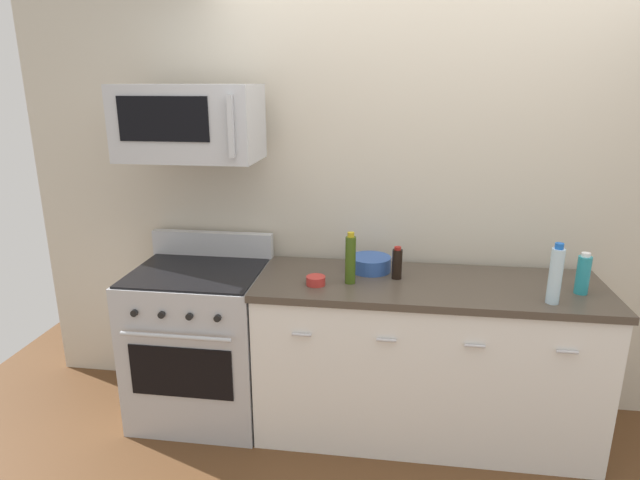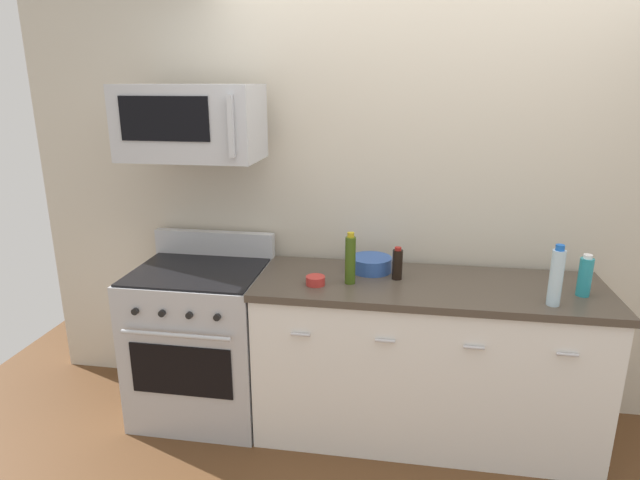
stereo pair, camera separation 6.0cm
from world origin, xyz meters
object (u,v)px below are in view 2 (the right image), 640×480
Objects in this scene: bottle_olive_oil at (350,259)px; bottle_dish_soap at (585,276)px; bottle_soy_sauce_dark at (397,264)px; bowl_blue_mixing at (371,264)px; range_oven at (203,340)px; bottle_water_clear at (556,277)px; microwave at (191,122)px; bowl_red_small at (316,280)px.

bottle_olive_oil is 1.30× the size of bottle_dish_soap.
bottle_soy_sauce_dark is 0.19m from bowl_blue_mixing.
range_oven is at bearing 175.56° from bottle_olive_oil.
bottle_water_clear is 0.24m from bottle_dish_soap.
bottle_dish_soap is (2.07, -0.10, -0.73)m from microwave.
bottle_water_clear is (1.90, -0.20, 0.60)m from range_oven.
range_oven is at bearing -90.29° from microwave.
range_oven reaches higher than bowl_red_small.
bowl_red_small is at bearing -177.02° from bottle_dish_soap.
bottle_olive_oil is 0.27m from bottle_soy_sauce_dark.
range_oven is 2.15m from bottle_dish_soap.
microwave reaches higher than bottle_olive_oil.
bottle_water_clear is 0.98m from bowl_blue_mixing.
bottle_soy_sauce_dark is 0.78× the size of bowl_blue_mixing.
microwave is at bearing 89.71° from range_oven.
microwave is at bearing 179.47° from bottle_soy_sauce_dark.
bottle_olive_oil reaches higher than range_oven.
bottle_water_clear is 1.68× the size of bottle_soy_sauce_dark.
bottle_water_clear is at bearing -6.07° from range_oven.
bottle_soy_sauce_dark is 0.46m from bowl_red_small.
range_oven is at bearing -178.27° from bottle_soy_sauce_dark.
range_oven is 2.00m from bottle_water_clear.
bowl_blue_mixing is (0.99, 0.14, 0.50)m from range_oven.
bottle_dish_soap is (2.07, -0.05, 0.55)m from range_oven.
bottle_dish_soap reaches higher than bottle_soy_sauce_dark.
bowl_blue_mixing reaches higher than bowl_red_small.
bowl_red_small is (-0.18, -0.05, -0.11)m from bottle_olive_oil.
bottle_water_clear is 1.41× the size of bottle_dish_soap.
range_oven is at bearing -171.91° from bowl_blue_mixing.
bottle_dish_soap is 1.37m from bowl_red_small.
bottle_olive_oil reaches higher than bottle_dish_soap.
bottle_soy_sauce_dark reaches higher than bowl_blue_mixing.
bottle_olive_oil is (0.89, -0.07, 0.59)m from range_oven.
bowl_red_small is (-1.36, -0.07, -0.08)m from bottle_dish_soap.
bottle_dish_soap is at bearing -10.04° from bowl_blue_mixing.
bottle_olive_oil is at bearing -4.44° from range_oven.
microwave is 3.19× the size of bowl_blue_mixing.
bottle_water_clear reaches higher than range_oven.
bottle_olive_oil is at bearing -7.29° from microwave.
bowl_red_small is (0.71, -0.17, -0.81)m from microwave.
microwave is 1.14m from bottle_olive_oil.
bowl_blue_mixing is at bearing 43.52° from bowl_red_small.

